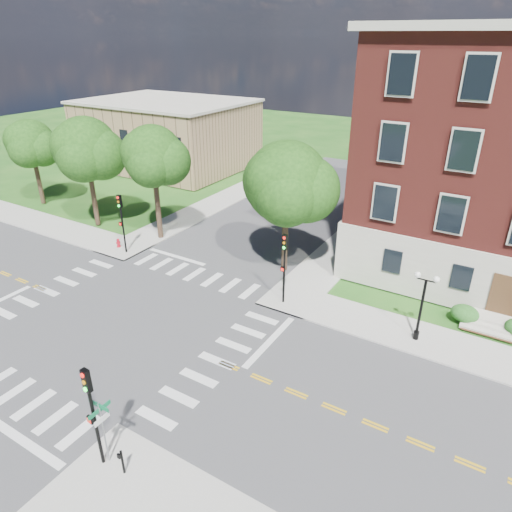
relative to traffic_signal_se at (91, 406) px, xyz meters
The scene contains 19 objects.
ground 10.98m from the traffic_signal_se, 132.08° to the left, with size 160.00×160.00×0.00m, color #1B5116.
road_ew 10.98m from the traffic_signal_se, 132.08° to the left, with size 90.00×12.00×0.01m, color #3D3D3F.
road_ns 10.98m from the traffic_signal_se, 132.08° to the left, with size 12.00×90.00×0.01m, color #3D3D3F.
sidewalk_ne 24.83m from the traffic_signal_se, 70.23° to the left, with size 34.00×34.00×0.12m.
sidewalk_nw 32.40m from the traffic_signal_se, 134.05° to the left, with size 34.00×34.00×0.12m.
crosswalk_east 8.43m from the traffic_signal_se, 88.85° to the left, with size 2.20×10.20×0.02m, color silver, non-canonical shape.
stop_bar_east 11.40m from the traffic_signal_se, 80.76° to the left, with size 0.40×5.50×0.00m, color silver.
secondary_building 47.68m from the traffic_signal_se, 127.54° to the left, with size 20.40×15.40×8.30m.
tree_a 35.74m from the traffic_signal_se, 147.59° to the left, with size 4.62×4.62×8.51m.
tree_b 27.58m from the traffic_signal_se, 138.91° to the left, with size 5.52×5.52×9.71m.
tree_c 23.52m from the traffic_signal_se, 126.05° to the left, with size 4.87×4.87×9.54m.
tree_d 19.40m from the traffic_signal_se, 95.05° to the left, with size 5.79×5.79×9.58m.
traffic_signal_se is the anchor object (origin of this frame).
traffic_signal_ne 14.85m from the traffic_signal_se, 88.24° to the left, with size 0.36×0.41×4.80m.
traffic_signal_nw 20.51m from the traffic_signal_se, 132.98° to the left, with size 0.34×0.38×4.80m.
twin_lamp_west 17.69m from the traffic_signal_se, 59.76° to the left, with size 1.36×0.36×4.23m.
street_sign_pole 0.91m from the traffic_signal_se, 53.63° to the left, with size 1.10×1.10×3.10m.
push_button_post 2.64m from the traffic_signal_se, ahead, with size 0.14×0.21×1.20m.
fire_hydrant 21.81m from the traffic_signal_se, 134.69° to the left, with size 0.35×0.35×0.75m.
Camera 1 is at (19.23, -15.77, 15.99)m, focal length 32.00 mm.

